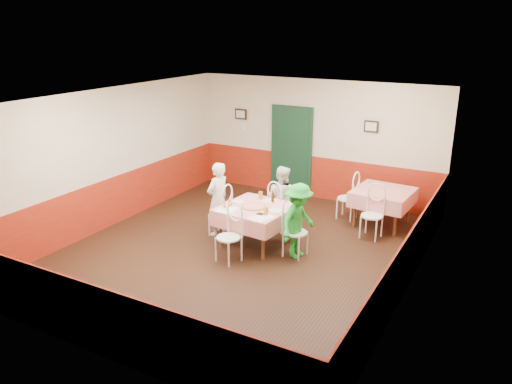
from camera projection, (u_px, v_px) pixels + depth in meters
The scene contains 39 objects.
floor at pixel (241, 251), 9.19m from camera, with size 7.00×7.00×0.00m, color black.
ceiling at pixel (239, 98), 8.30m from camera, with size 7.00×7.00×0.00m, color white.
back_wall at pixel (316, 140), 11.66m from camera, with size 6.00×0.10×2.80m, color beige.
front_wall at pixel (88, 255), 5.84m from camera, with size 6.00×0.10×2.80m, color beige.
left_wall at pixel (113, 158), 10.11m from camera, with size 0.10×7.00×2.80m, color beige.
right_wall at pixel (414, 207), 7.38m from camera, with size 0.10×7.00×2.80m, color beige.
wainscot_back at pixel (314, 177), 11.93m from camera, with size 6.00×0.03×1.00m, color maroon.
wainscot_front at pixel (97, 321), 6.14m from camera, with size 6.00×0.03×1.00m, color maroon.
wainscot_left at pixel (117, 199), 10.39m from camera, with size 0.03×7.00×1.00m, color maroon.
wainscot_right at pixel (407, 261), 7.67m from camera, with size 0.03×7.00×1.00m, color maroon.
door at pixel (291, 152), 12.00m from camera, with size 0.96×0.06×2.10m, color black.
picture_left at pixel (241, 114), 12.38m from camera, with size 0.32×0.03×0.26m, color black.
picture_right at pixel (371, 126), 10.88m from camera, with size 0.32×0.03×0.26m, color black.
thermostat at pixel (244, 128), 12.45m from camera, with size 0.10×0.03×0.10m, color white.
main_table at pixel (256, 226), 9.34m from camera, with size 1.22×1.22×0.77m, color red.
second_table at pixel (382, 208), 10.28m from camera, with size 1.12×1.12×0.77m, color red.
chair_left at pixel (220, 213), 9.77m from camera, with size 0.42×0.42×0.90m, color white, non-canonical shape.
chair_right at pixel (295, 233), 8.87m from camera, with size 0.42×0.42×0.90m, color white, non-canonical shape.
chair_far at pixel (280, 209), 9.99m from camera, with size 0.42×0.42×0.90m, color white, non-canonical shape.
chair_near at pixel (228, 238), 8.65m from camera, with size 0.42×0.42×0.90m, color white, non-canonical shape.
chair_second_a at pixel (347, 198), 10.60m from camera, with size 0.42×0.42×0.90m, color white, non-canonical shape.
chair_second_b at pixel (372, 216), 9.64m from camera, with size 0.42×0.42×0.90m, color white, non-canonical shape.
pizza at pixel (254, 206), 9.21m from camera, with size 0.45×0.45×0.03m, color #B74723.
plate_left at pixel (238, 202), 9.46m from camera, with size 0.25×0.25×0.01m, color white.
plate_right at pixel (276, 211), 9.01m from camera, with size 0.25×0.25×0.01m, color white.
plate_far at pixel (269, 201), 9.51m from camera, with size 0.25×0.25×0.01m, color white.
glass_a at pixel (230, 203), 9.24m from camera, with size 0.07×0.07×0.13m, color #BF7219.
glass_b at pixel (266, 211), 8.82m from camera, with size 0.08×0.08×0.15m, color #BF7219.
glass_c at pixel (261, 195), 9.63m from camera, with size 0.08×0.08×0.14m, color #BF7219.
beer_bottle at pixel (273, 197), 9.41m from camera, with size 0.06×0.06×0.21m, color #381C0A.
shaker_a at pixel (223, 207), 9.09m from camera, with size 0.04×0.04×0.09m, color silver.
shaker_b at pixel (226, 208), 9.01m from camera, with size 0.04×0.04×0.09m, color silver.
shaker_c at pixel (224, 205), 9.17m from camera, with size 0.04×0.04×0.09m, color #B23319.
menu_left at pixel (227, 210), 9.08m from camera, with size 0.30×0.40×0.00m, color white.
menu_right at pixel (262, 217), 8.72m from camera, with size 0.30×0.40×0.00m, color white.
wallet at pixel (260, 214), 8.85m from camera, with size 0.11×0.09×0.02m, color black.
diner_left at pixel (218, 199), 9.71m from camera, with size 0.54×0.35×1.47m, color gray.
diner_far at pixel (281, 198), 9.96m from camera, with size 0.65×0.50×1.33m, color gray.
diner_right at pixel (298, 221), 8.76m from camera, with size 0.88×0.51×1.37m, color gray.
Camera 1 is at (4.27, -7.20, 3.96)m, focal length 35.00 mm.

